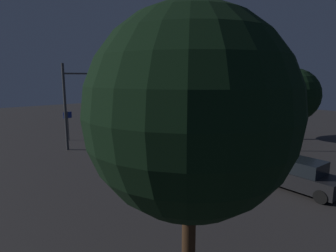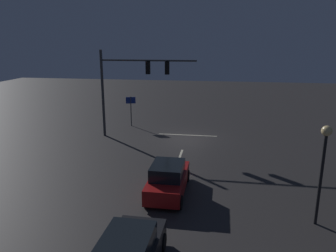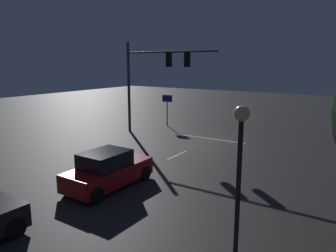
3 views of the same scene
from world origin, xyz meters
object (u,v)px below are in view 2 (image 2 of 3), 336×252
Objects in this scene: traffic_signal_assembly at (131,78)px; car_approaching at (168,179)px; street_lamp_left_kerb at (324,156)px; route_sign at (131,105)px.

traffic_signal_assembly reaches higher than car_approaching.
street_lamp_left_kerb is (-11.52, 11.89, -1.71)m from traffic_signal_assembly.
car_approaching is at bearing 114.93° from traffic_signal_assembly.
street_lamp_left_kerb reaches higher than car_approaching.
car_approaching is 7.57m from street_lamp_left_kerb.
car_approaching is 0.98× the size of street_lamp_left_kerb.
street_lamp_left_kerb reaches higher than route_sign.
car_approaching is (-4.61, 9.92, -4.10)m from traffic_signal_assembly.
traffic_signal_assembly is 11.69m from car_approaching.
traffic_signal_assembly is 1.78× the size of car_approaching.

